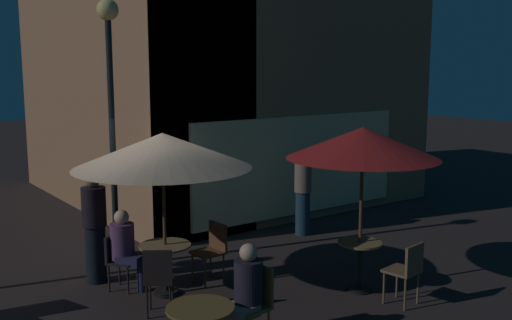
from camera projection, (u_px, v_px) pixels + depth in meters
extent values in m
plane|color=#2E2525|center=(132.00, 286.00, 9.12)|extent=(60.00, 60.00, 0.00)
cube|color=#A2704C|center=(281.00, 30.00, 13.41)|extent=(7.74, 2.33, 8.30)
cube|color=#A2704C|center=(118.00, 31.00, 14.06)|extent=(2.33, 7.94, 8.30)
cube|color=beige|center=(301.00, 165.00, 12.68)|extent=(5.42, 0.08, 2.10)
cylinder|color=black|center=(113.00, 146.00, 9.69)|extent=(0.10, 0.10, 4.12)
sphere|color=#FCDF7F|center=(108.00, 10.00, 9.35)|extent=(0.35, 0.35, 0.35)
cylinder|color=black|center=(359.00, 289.00, 8.94)|extent=(0.40, 0.40, 0.03)
cylinder|color=black|center=(359.00, 267.00, 8.88)|extent=(0.06, 0.06, 0.73)
cylinder|color=olive|center=(360.00, 243.00, 8.82)|extent=(0.66, 0.66, 0.03)
cylinder|color=black|center=(166.00, 293.00, 8.79)|extent=(0.40, 0.40, 0.03)
cylinder|color=black|center=(166.00, 270.00, 8.74)|extent=(0.06, 0.06, 0.73)
cylinder|color=olive|center=(165.00, 245.00, 8.68)|extent=(0.76, 0.76, 0.03)
cylinder|color=brown|center=(200.00, 308.00, 6.55)|extent=(0.76, 0.76, 0.03)
cylinder|color=black|center=(359.00, 288.00, 8.94)|extent=(0.36, 0.36, 0.06)
cylinder|color=#4C3223|center=(361.00, 212.00, 8.75)|extent=(0.05, 0.05, 2.43)
cone|color=maroon|center=(363.00, 143.00, 8.59)|extent=(2.24, 2.24, 0.46)
cylinder|color=black|center=(166.00, 292.00, 8.79)|extent=(0.36, 0.36, 0.06)
cylinder|color=#4C361F|center=(164.00, 217.00, 8.61)|extent=(0.05, 0.05, 2.36)
cone|color=tan|center=(163.00, 150.00, 8.46)|extent=(2.57, 2.57, 0.50)
cylinder|color=brown|center=(384.00, 288.00, 8.40)|extent=(0.03, 0.03, 0.47)
cylinder|color=brown|center=(397.00, 282.00, 8.64)|extent=(0.03, 0.03, 0.47)
cylinder|color=brown|center=(405.00, 294.00, 8.17)|extent=(0.03, 0.03, 0.47)
cylinder|color=brown|center=(418.00, 288.00, 8.40)|extent=(0.03, 0.03, 0.47)
cube|color=brown|center=(402.00, 271.00, 8.36)|extent=(0.48, 0.48, 0.04)
cube|color=brown|center=(414.00, 259.00, 8.19)|extent=(0.43, 0.10, 0.40)
cylinder|color=black|center=(150.00, 293.00, 8.20)|extent=(0.03, 0.03, 0.47)
cylinder|color=black|center=(173.00, 293.00, 8.21)|extent=(0.03, 0.03, 0.47)
cylinder|color=black|center=(147.00, 302.00, 7.90)|extent=(0.03, 0.03, 0.47)
cylinder|color=black|center=(170.00, 302.00, 7.91)|extent=(0.03, 0.03, 0.47)
cube|color=black|center=(160.00, 280.00, 8.02)|extent=(0.54, 0.54, 0.04)
cube|color=black|center=(158.00, 267.00, 7.81)|extent=(0.34, 0.25, 0.45)
cylinder|color=brown|center=(205.00, 273.00, 8.99)|extent=(0.03, 0.03, 0.47)
cylinder|color=brown|center=(192.00, 268.00, 9.26)|extent=(0.03, 0.03, 0.47)
cylinder|color=brown|center=(224.00, 269.00, 9.21)|extent=(0.03, 0.03, 0.47)
cylinder|color=brown|center=(211.00, 263.00, 9.48)|extent=(0.03, 0.03, 0.47)
cube|color=brown|center=(208.00, 253.00, 9.20)|extent=(0.46, 0.46, 0.04)
cube|color=brown|center=(218.00, 236.00, 9.28)|extent=(0.06, 0.44, 0.43)
cylinder|color=black|center=(138.00, 273.00, 9.06)|extent=(0.03, 0.03, 0.42)
cylinder|color=black|center=(128.00, 281.00, 8.76)|extent=(0.03, 0.03, 0.42)
cylinder|color=black|center=(119.00, 272.00, 9.14)|extent=(0.03, 0.03, 0.42)
cylinder|color=black|center=(109.00, 278.00, 8.85)|extent=(0.03, 0.03, 0.42)
cube|color=black|center=(123.00, 261.00, 8.92)|extent=(0.55, 0.55, 0.04)
cube|color=black|center=(112.00, 247.00, 8.93)|extent=(0.33, 0.27, 0.38)
cylinder|color=brown|center=(249.00, 319.00, 7.37)|extent=(0.03, 0.03, 0.47)
cube|color=brown|center=(249.00, 308.00, 7.10)|extent=(0.48, 0.48, 0.03)
cube|color=brown|center=(260.00, 284.00, 7.19)|extent=(0.10, 0.43, 0.48)
cube|color=#27274E|center=(131.00, 259.00, 8.87)|extent=(0.50, 0.50, 0.14)
cylinder|color=#27274E|center=(142.00, 276.00, 8.87)|extent=(0.14, 0.14, 0.49)
cylinder|color=#5E3A60|center=(122.00, 241.00, 8.87)|extent=(0.36, 0.36, 0.54)
sphere|color=beige|center=(121.00, 217.00, 8.81)|extent=(0.22, 0.22, 0.22)
cube|color=slate|center=(240.00, 311.00, 7.00)|extent=(0.40, 0.39, 0.14)
cylinder|color=black|center=(248.00, 284.00, 7.05)|extent=(0.35, 0.35, 0.59)
sphere|color=tan|center=(248.00, 253.00, 6.99)|extent=(0.22, 0.22, 0.22)
cylinder|color=#193346|center=(303.00, 213.00, 11.84)|extent=(0.29, 0.29, 0.87)
cylinder|color=#786457|center=(303.00, 178.00, 11.73)|extent=(0.34, 0.34, 0.57)
sphere|color=#91664B|center=(303.00, 159.00, 11.67)|extent=(0.21, 0.21, 0.21)
cylinder|color=black|center=(96.00, 254.00, 9.23)|extent=(0.32, 0.32, 0.90)
cylinder|color=black|center=(94.00, 207.00, 9.12)|extent=(0.37, 0.37, 0.61)
sphere|color=#92684B|center=(93.00, 181.00, 9.05)|extent=(0.21, 0.21, 0.21)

